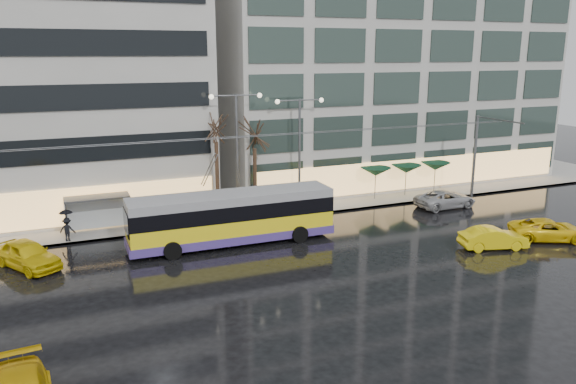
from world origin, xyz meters
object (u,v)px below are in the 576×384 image
street_lamp_near (237,138)px  trolleybus (232,219)px  taxi_a (27,254)px  bus_shelter (91,206)px

street_lamp_near → trolleybus: bearing=-111.4°
street_lamp_near → taxi_a: bearing=-160.3°
bus_shelter → trolleybus: bearing=-34.3°
trolleybus → bus_shelter: size_ratio=3.15×
bus_shelter → street_lamp_near: 11.14m
bus_shelter → street_lamp_near: (10.38, 0.11, 4.03)m
street_lamp_near → taxi_a: 16.06m
street_lamp_near → taxi_a: (-14.31, -5.13, -5.18)m
street_lamp_near → bus_shelter: bearing=-179.4°
trolleybus → street_lamp_near: street_lamp_near is taller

